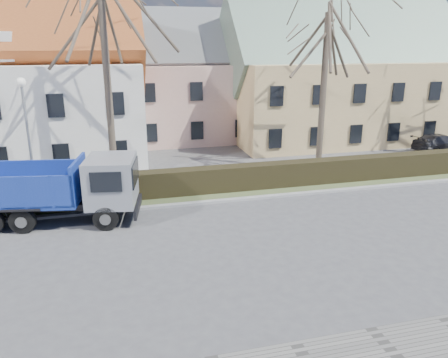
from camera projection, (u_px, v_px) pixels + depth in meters
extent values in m
plane|color=#47474A|center=(175.00, 251.00, 16.34)|extent=(120.00, 120.00, 0.00)
cube|color=gray|center=(161.00, 206.00, 20.57)|extent=(80.00, 0.30, 0.12)
cube|color=#46542F|center=(157.00, 195.00, 22.05)|extent=(80.00, 3.00, 0.10)
cube|color=black|center=(157.00, 185.00, 21.68)|extent=(60.00, 0.90, 1.30)
imported|color=black|center=(439.00, 142.00, 30.97)|extent=(4.46, 2.43, 1.23)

